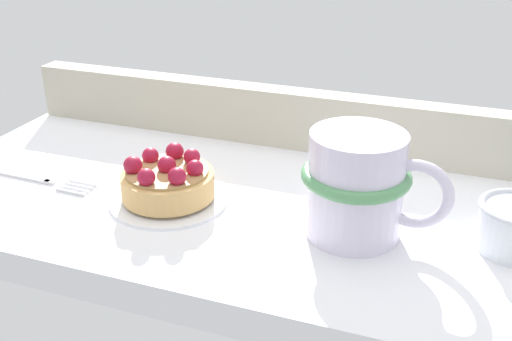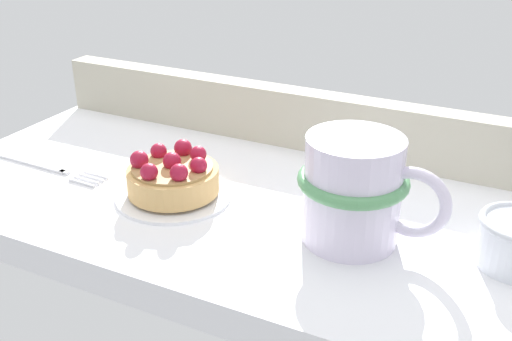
# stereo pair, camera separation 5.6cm
# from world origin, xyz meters

# --- Properties ---
(ground_plane) EXTENTS (0.68, 0.33, 0.03)m
(ground_plane) POSITION_xyz_m (0.00, 0.00, -0.02)
(ground_plane) COLOR white
(window_rail_back) EXTENTS (0.66, 0.03, 0.07)m
(window_rail_back) POSITION_xyz_m (0.00, 0.15, 0.03)
(window_rail_back) COLOR #B2AD99
(window_rail_back) RESTS_ON ground_plane
(dessert_plate) EXTENTS (0.12, 0.12, 0.01)m
(dessert_plate) POSITION_xyz_m (-0.06, -0.03, 0.00)
(dessert_plate) COLOR white
(dessert_plate) RESTS_ON ground_plane
(raspberry_tart) EXTENTS (0.09, 0.09, 0.04)m
(raspberry_tart) POSITION_xyz_m (-0.06, -0.03, 0.02)
(raspberry_tart) COLOR tan
(raspberry_tart) RESTS_ON dessert_plate
(coffee_mug) EXTENTS (0.13, 0.10, 0.10)m
(coffee_mug) POSITION_xyz_m (0.13, -0.03, 0.05)
(coffee_mug) COLOR silver
(coffee_mug) RESTS_ON ground_plane
(dessert_fork) EXTENTS (0.17, 0.03, 0.01)m
(dessert_fork) POSITION_xyz_m (-0.23, -0.04, 0.00)
(dessert_fork) COLOR silver
(dessert_fork) RESTS_ON ground_plane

